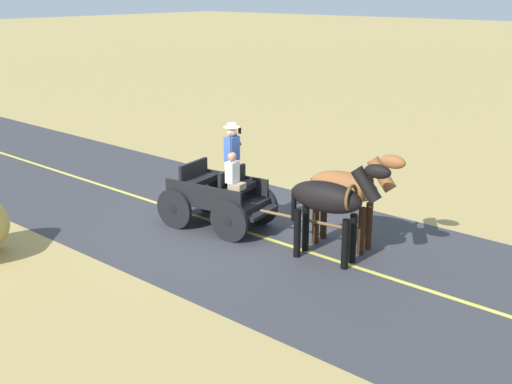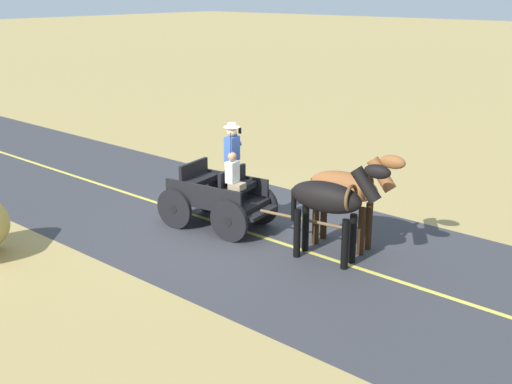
% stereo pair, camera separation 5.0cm
% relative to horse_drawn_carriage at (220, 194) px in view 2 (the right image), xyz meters
% --- Properties ---
extents(ground_plane, '(200.00, 200.00, 0.00)m').
position_rel_horse_drawn_carriage_xyz_m(ground_plane, '(-0.12, -0.02, -0.82)').
color(ground_plane, tan).
extents(road_surface, '(6.40, 160.00, 0.01)m').
position_rel_horse_drawn_carriage_xyz_m(road_surface, '(-0.12, -0.02, -0.81)').
color(road_surface, '#38383D').
rests_on(road_surface, ground).
extents(road_centre_stripe, '(0.12, 160.00, 0.00)m').
position_rel_horse_drawn_carriage_xyz_m(road_centre_stripe, '(-0.12, -0.02, -0.81)').
color(road_centre_stripe, '#DBCC4C').
rests_on(road_centre_stripe, road_surface).
extents(horse_drawn_carriage, '(1.77, 4.51, 2.50)m').
position_rel_horse_drawn_carriage_xyz_m(horse_drawn_carriage, '(0.00, 0.00, 0.00)').
color(horse_drawn_carriage, black).
rests_on(horse_drawn_carriage, ground).
extents(horse_near_side, '(0.73, 2.14, 2.21)m').
position_rel_horse_drawn_carriage_xyz_m(horse_near_side, '(-0.88, 2.93, 0.51)').
color(horse_near_side, brown).
rests_on(horse_near_side, ground).
extents(horse_off_side, '(0.77, 2.15, 2.21)m').
position_rel_horse_drawn_carriage_xyz_m(horse_off_side, '(-0.05, 3.06, 0.51)').
color(horse_off_side, black).
rests_on(horse_off_side, ground).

